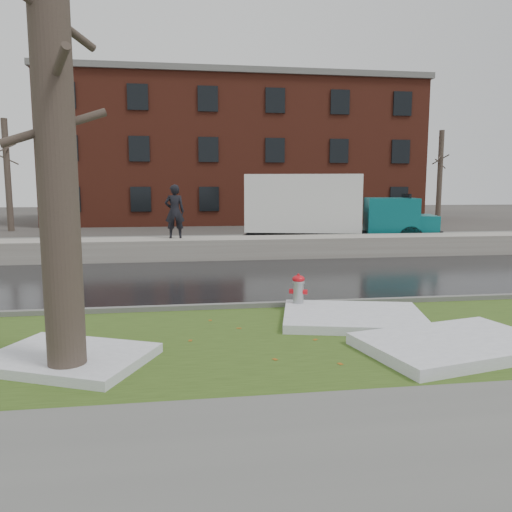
{
  "coord_description": "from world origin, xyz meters",
  "views": [
    {
      "loc": [
        -1.93,
        -9.2,
        2.56
      ],
      "look_at": [
        -0.29,
        1.98,
        1.0
      ],
      "focal_mm": 35.0,
      "sensor_mm": 36.0,
      "label": 1
    }
  ],
  "objects": [
    {
      "name": "ground",
      "position": [
        0.0,
        0.0,
        0.0
      ],
      "size": [
        120.0,
        120.0,
        0.0
      ],
      "primitive_type": "plane",
      "color": "#47423D",
      "rests_on": "ground"
    },
    {
      "name": "snowbank",
      "position": [
        0.0,
        8.7,
        0.38
      ],
      "size": [
        60.0,
        1.6,
        0.75
      ],
      "primitive_type": "cube",
      "color": "#A4A096",
      "rests_on": "ground"
    },
    {
      "name": "sidewalk",
      "position": [
        0.0,
        -5.0,
        0.03
      ],
      "size": [
        60.0,
        3.0,
        0.05
      ],
      "primitive_type": "cube",
      "color": "slate",
      "rests_on": "ground"
    },
    {
      "name": "worker",
      "position": [
        -2.22,
        8.86,
        1.71
      ],
      "size": [
        0.72,
        0.49,
        1.91
      ],
      "primitive_type": "imported",
      "rotation": [
        0.0,
        0.0,
        3.19
      ],
      "color": "black",
      "rests_on": "snowbank"
    },
    {
      "name": "brick_building",
      "position": [
        2.0,
        30.0,
        5.0
      ],
      "size": [
        26.0,
        12.0,
        10.0
      ],
      "primitive_type": "cube",
      "color": "maroon",
      "rests_on": "ground"
    },
    {
      "name": "bg_tree_right",
      "position": [
        16.0,
        24.0,
        3.33
      ],
      "size": [
        1.4,
        1.62,
        6.5
      ],
      "color": "brown",
      "rests_on": "ground"
    },
    {
      "name": "snow_patch_far",
      "position": [
        -3.61,
        -1.93,
        0.11
      ],
      "size": [
        2.66,
        2.36,
        0.14
      ],
      "primitive_type": "cube",
      "rotation": [
        0.0,
        0.0,
        -0.42
      ],
      "color": "white",
      "rests_on": "verge"
    },
    {
      "name": "snow_patch_side",
      "position": [
        2.22,
        -2.22,
        0.13
      ],
      "size": [
        3.13,
        2.38,
        0.18
      ],
      "primitive_type": "cube",
      "rotation": [
        0.0,
        0.0,
        0.23
      ],
      "color": "white",
      "rests_on": "verge"
    },
    {
      "name": "road",
      "position": [
        0.0,
        4.5,
        0.01
      ],
      "size": [
        60.0,
        7.0,
        0.03
      ],
      "primitive_type": "cube",
      "color": "black",
      "rests_on": "ground"
    },
    {
      "name": "curb",
      "position": [
        0.0,
        1.0,
        0.07
      ],
      "size": [
        60.0,
        0.15,
        0.14
      ],
      "primitive_type": "cube",
      "color": "slate",
      "rests_on": "ground"
    },
    {
      "name": "tree",
      "position": [
        -3.53,
        -2.36,
        3.25
      ],
      "size": [
        1.28,
        1.47,
        6.37
      ],
      "rotation": [
        0.0,
        0.0,
        0.01
      ],
      "color": "brown",
      "rests_on": "verge"
    },
    {
      "name": "parking_lot",
      "position": [
        0.0,
        13.0,
        0.01
      ],
      "size": [
        60.0,
        9.0,
        0.03
      ],
      "primitive_type": "cube",
      "color": "slate",
      "rests_on": "ground"
    },
    {
      "name": "bg_tree_left",
      "position": [
        -12.0,
        22.0,
        3.33
      ],
      "size": [
        1.4,
        1.62,
        6.5
      ],
      "color": "brown",
      "rests_on": "ground"
    },
    {
      "name": "fire_hydrant",
      "position": [
        0.39,
        0.6,
        0.45
      ],
      "size": [
        0.38,
        0.36,
        0.77
      ],
      "rotation": [
        0.0,
        0.0,
        -0.4
      ],
      "color": "#9C9FA3",
      "rests_on": "verge"
    },
    {
      "name": "snow_patch_near",
      "position": [
        1.23,
        -0.35,
        0.12
      ],
      "size": [
        3.0,
        2.55,
        0.16
      ],
      "primitive_type": "cube",
      "rotation": [
        0.0,
        0.0,
        -0.24
      ],
      "color": "white",
      "rests_on": "verge"
    },
    {
      "name": "box_truck",
      "position": [
        4.2,
        11.75,
        1.65
      ],
      "size": [
        9.4,
        4.03,
        3.11
      ],
      "rotation": [
        0.0,
        0.0,
        -0.25
      ],
      "color": "black",
      "rests_on": "ground"
    },
    {
      "name": "bg_tree_center",
      "position": [
        -6.0,
        26.0,
        3.33
      ],
      "size": [
        1.4,
        1.62,
        6.5
      ],
      "color": "brown",
      "rests_on": "ground"
    },
    {
      "name": "verge",
      "position": [
        0.0,
        -1.25,
        0.02
      ],
      "size": [
        60.0,
        4.5,
        0.04
      ],
      "primitive_type": "cube",
      "color": "#314918",
      "rests_on": "ground"
    }
  ]
}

